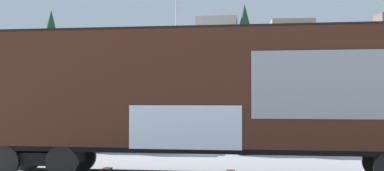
{
  "coord_description": "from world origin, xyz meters",
  "views": [
    {
      "loc": [
        0.58,
        -13.44,
        2.22
      ],
      "look_at": [
        -2.59,
        2.22,
        2.62
      ],
      "focal_mm": 46.02,
      "sensor_mm": 36.0,
      "label": 1
    }
  ],
  "objects_px": {
    "parked_car_silver": "(133,131)",
    "parked_car_white": "(282,132)",
    "freight_car": "(222,92)",
    "flagpole": "(180,26)"
  },
  "relations": [
    {
      "from": "parked_car_silver",
      "to": "parked_car_white",
      "type": "height_order",
      "value": "parked_car_white"
    },
    {
      "from": "freight_car",
      "to": "parked_car_silver",
      "type": "relative_size",
      "value": 3.45
    },
    {
      "from": "freight_car",
      "to": "parked_car_silver",
      "type": "distance_m",
      "value": 8.13
    },
    {
      "from": "flagpole",
      "to": "parked_car_silver",
      "type": "relative_size",
      "value": 2.21
    },
    {
      "from": "freight_car",
      "to": "parked_car_white",
      "type": "distance_m",
      "value": 7.19
    },
    {
      "from": "flagpole",
      "to": "parked_car_silver",
      "type": "height_order",
      "value": "flagpole"
    },
    {
      "from": "parked_car_silver",
      "to": "parked_car_white",
      "type": "xyz_separation_m",
      "value": [
        6.19,
        0.4,
        0.02
      ]
    },
    {
      "from": "parked_car_silver",
      "to": "parked_car_white",
      "type": "distance_m",
      "value": 6.21
    },
    {
      "from": "freight_car",
      "to": "flagpole",
      "type": "height_order",
      "value": "flagpole"
    },
    {
      "from": "flagpole",
      "to": "parked_car_white",
      "type": "relative_size",
      "value": 2.02
    }
  ]
}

